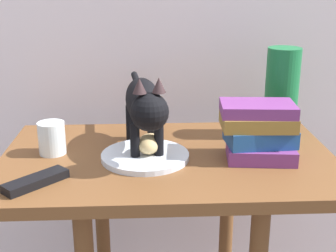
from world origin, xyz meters
The scene contains 8 objects.
side_table centered at (0.00, 0.00, 0.51)m, with size 0.86×0.54×0.59m.
plate centered at (-0.06, -0.02, 0.60)m, with size 0.22×0.22×0.01m, color silver.
bread_roll centered at (-0.05, -0.02, 0.63)m, with size 0.08×0.06×0.05m, color #E0BC7A.
cat centered at (-0.06, 0.02, 0.72)m, with size 0.12×0.48×0.23m.
book_stack centered at (0.23, -0.03, 0.67)m, with size 0.20×0.14×0.14m.
green_vase centered at (0.33, 0.14, 0.72)m, with size 0.09×0.09×0.25m, color #196B38.
candle_jar centered at (-0.30, 0.03, 0.63)m, with size 0.07×0.07×0.08m.
tv_remote centered at (-0.30, -0.16, 0.60)m, with size 0.15×0.04×0.02m, color black.
Camera 1 is at (-0.06, -1.11, 1.04)m, focal length 49.30 mm.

